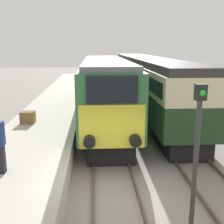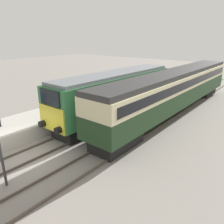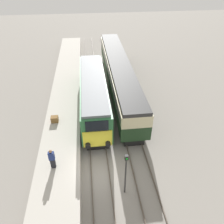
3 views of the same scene
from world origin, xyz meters
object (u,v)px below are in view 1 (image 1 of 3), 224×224
locomotive (105,89)px  luggage_crate (28,117)px  passenger_carriage (147,78)px  signal_post (196,153)px

locomotive → luggage_crate: bearing=-145.2°
passenger_carriage → signal_post: passenger_carriage is taller
passenger_carriage → luggage_crate: bearing=-135.5°
locomotive → signal_post: size_ratio=3.51×
signal_post → locomotive: bearing=98.9°
passenger_carriage → signal_post: 15.40m
locomotive → luggage_crate: size_ratio=19.87×
signal_post → passenger_carriage: bearing=83.7°
locomotive → signal_post: bearing=-81.1°
passenger_carriage → luggage_crate: (-7.43, -7.29, -1.16)m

